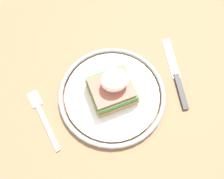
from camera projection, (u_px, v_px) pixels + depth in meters
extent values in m
plane|color=gray|center=(108.00, 153.00, 1.15)|extent=(6.00, 6.00, 0.00)
cube|color=#846042|center=(103.00, 113.00, 0.48)|extent=(1.00, 0.89, 0.03)
cylinder|color=#846042|center=(165.00, 29.00, 1.02)|extent=(0.06, 0.06, 0.71)
cylinder|color=white|center=(112.00, 95.00, 0.47)|extent=(0.20, 0.20, 0.01)
torus|color=gray|center=(112.00, 94.00, 0.47)|extent=(0.23, 0.23, 0.01)
cube|color=#9E703D|center=(112.00, 92.00, 0.46)|extent=(0.09, 0.08, 0.02)
cube|color=#427A38|center=(111.00, 89.00, 0.44)|extent=(0.09, 0.08, 0.02)
cube|color=#9E5647|center=(111.00, 88.00, 0.43)|extent=(0.08, 0.07, 0.01)
ellipsoid|color=white|center=(115.00, 80.00, 0.41)|extent=(0.05, 0.05, 0.04)
cube|color=silver|center=(48.00, 127.00, 0.45)|extent=(0.02, 0.11, 0.00)
cube|color=silver|center=(35.00, 99.00, 0.47)|extent=(0.03, 0.04, 0.00)
cube|color=#2D2D2D|center=(181.00, 91.00, 0.48)|extent=(0.03, 0.09, 0.01)
cube|color=silver|center=(171.00, 58.00, 0.51)|extent=(0.04, 0.11, 0.00)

